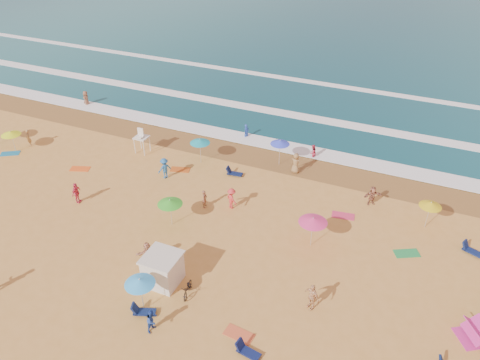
% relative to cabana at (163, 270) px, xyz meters
% --- Properties ---
extents(ground, '(220.00, 220.00, 0.00)m').
position_rel_cabana_xyz_m(ground, '(-0.59, 4.69, -1.00)').
color(ground, gold).
rests_on(ground, ground).
extents(wet_sand, '(220.00, 220.00, 0.00)m').
position_rel_cabana_xyz_m(wet_sand, '(-0.59, 17.19, -0.99)').
color(wet_sand, olive).
rests_on(wet_sand, ground).
extents(surf_foam, '(200.00, 18.70, 0.05)m').
position_rel_cabana_xyz_m(surf_foam, '(-0.59, 26.01, -0.90)').
color(surf_foam, white).
rests_on(surf_foam, ground).
extents(cabana, '(2.00, 2.00, 2.00)m').
position_rel_cabana_xyz_m(cabana, '(0.00, 0.00, 0.00)').
color(cabana, silver).
rests_on(cabana, ground).
extents(cabana_roof, '(2.20, 2.20, 0.12)m').
position_rel_cabana_xyz_m(cabana_roof, '(0.00, 0.00, 1.06)').
color(cabana_roof, silver).
rests_on(cabana_roof, cabana).
extents(bicycle, '(0.95, 1.74, 0.86)m').
position_rel_cabana_xyz_m(bicycle, '(1.90, -0.30, -0.57)').
color(bicycle, black).
rests_on(bicycle, ground).
extents(lifeguard_stand, '(1.20, 1.20, 2.10)m').
position_rel_cabana_xyz_m(lifeguard_stand, '(-10.53, 13.58, 0.05)').
color(lifeguard_stand, white).
rests_on(lifeguard_stand, ground).
extents(beach_umbrellas, '(51.34, 29.24, 0.75)m').
position_rel_cabana_xyz_m(beach_umbrellas, '(-0.28, 4.28, 1.12)').
color(beach_umbrellas, '#F33669').
rests_on(beach_umbrellas, ground).
extents(loungers, '(39.67, 23.37, 0.34)m').
position_rel_cabana_xyz_m(loungers, '(6.51, 0.12, -0.83)').
color(loungers, '#0F1C4B').
rests_on(loungers, ground).
extents(towels, '(52.34, 22.45, 0.03)m').
position_rel_cabana_xyz_m(towels, '(-0.85, 2.65, -0.98)').
color(towels, '#AE1543').
rests_on(towels, ground).
extents(beachgoers, '(48.03, 25.99, 2.12)m').
position_rel_cabana_xyz_m(beachgoers, '(-0.97, 9.19, -0.17)').
color(beachgoers, brown).
rests_on(beachgoers, ground).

